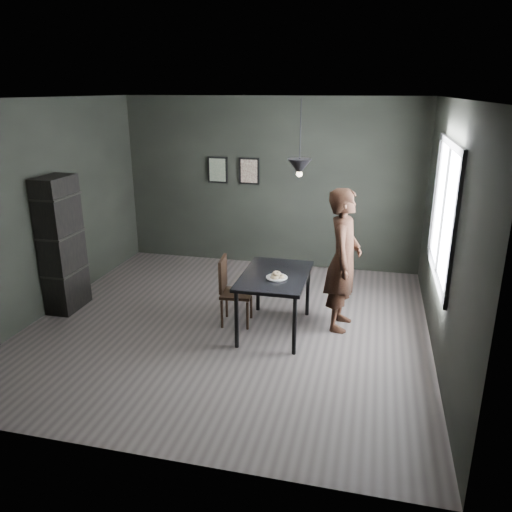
% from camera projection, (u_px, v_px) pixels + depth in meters
% --- Properties ---
extents(ground, '(5.00, 5.00, 0.00)m').
position_uv_depth(ground, '(229.00, 325.00, 6.45)').
color(ground, '#393331').
rests_on(ground, ground).
extents(back_wall, '(5.00, 0.10, 2.80)m').
position_uv_depth(back_wall, '(270.00, 184.00, 8.31)').
color(back_wall, black).
rests_on(back_wall, ground).
extents(ceiling, '(5.00, 5.00, 0.02)m').
position_uv_depth(ceiling, '(224.00, 98.00, 5.56)').
color(ceiling, silver).
rests_on(ceiling, ground).
extents(window_assembly, '(0.04, 1.96, 1.56)m').
position_uv_depth(window_assembly, '(443.00, 211.00, 5.58)').
color(window_assembly, white).
rests_on(window_assembly, ground).
extents(cafe_table, '(0.80, 1.20, 0.75)m').
position_uv_depth(cafe_table, '(275.00, 280.00, 6.10)').
color(cafe_table, black).
rests_on(cafe_table, ground).
extents(white_plate, '(0.23, 0.23, 0.01)m').
position_uv_depth(white_plate, '(277.00, 278.00, 5.94)').
color(white_plate, white).
rests_on(white_plate, cafe_table).
extents(donut_pile, '(0.17, 0.17, 0.08)m').
position_uv_depth(donut_pile, '(277.00, 275.00, 5.93)').
color(donut_pile, beige).
rests_on(donut_pile, white_plate).
extents(woman, '(0.48, 0.69, 1.79)m').
position_uv_depth(woman, '(343.00, 260.00, 6.14)').
color(woman, black).
rests_on(woman, ground).
extents(wood_chair, '(0.42, 0.42, 0.88)m').
position_uv_depth(wood_chair, '(230.00, 287.00, 6.36)').
color(wood_chair, black).
rests_on(wood_chair, ground).
extents(shelf_unit, '(0.36, 0.62, 1.83)m').
position_uv_depth(shelf_unit, '(62.00, 245.00, 6.68)').
color(shelf_unit, black).
rests_on(shelf_unit, ground).
extents(pendant_lamp, '(0.28, 0.28, 0.86)m').
position_uv_depth(pendant_lamp, '(299.00, 167.00, 5.70)').
color(pendant_lamp, black).
rests_on(pendant_lamp, ground).
extents(framed_print_left, '(0.34, 0.04, 0.44)m').
position_uv_depth(framed_print_left, '(218.00, 170.00, 8.42)').
color(framed_print_left, black).
rests_on(framed_print_left, ground).
extents(framed_print_right, '(0.34, 0.04, 0.44)m').
position_uv_depth(framed_print_right, '(249.00, 171.00, 8.29)').
color(framed_print_right, black).
rests_on(framed_print_right, ground).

